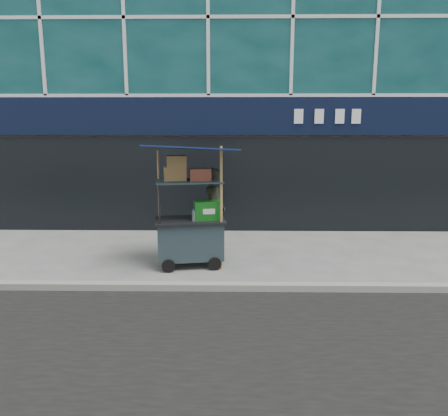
{
  "coord_description": "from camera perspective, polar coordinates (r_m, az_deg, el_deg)",
  "views": [
    {
      "loc": [
        0.55,
        -7.08,
        2.74
      ],
      "look_at": [
        0.42,
        1.2,
        1.12
      ],
      "focal_mm": 35.0,
      "sensor_mm": 36.0,
      "label": 1
    }
  ],
  "objects": [
    {
      "name": "vendor_man",
      "position": [
        8.7,
        -1.31,
        -0.9
      ],
      "size": [
        0.48,
        0.7,
        1.88
      ],
      "primitive_type": "imported",
      "rotation": [
        0.0,
        0.0,
        1.53
      ],
      "color": "black",
      "rests_on": "ground"
    },
    {
      "name": "curb",
      "position": [
        7.4,
        -3.47,
        -10.21
      ],
      "size": [
        80.0,
        0.18,
        0.12
      ],
      "primitive_type": "cube",
      "color": "gray",
      "rests_on": "ground"
    },
    {
      "name": "vendor_cart",
      "position": [
        8.44,
        -4.37,
        -2.04
      ],
      "size": [
        1.95,
        1.52,
        2.38
      ],
      "rotation": [
        0.0,
        0.0,
        0.17
      ],
      "color": "#1C2B30",
      "rests_on": "ground"
    },
    {
      "name": "building",
      "position": [
        14.41,
        -1.44,
        24.19
      ],
      "size": [
        16.0,
        6.2,
        12.0
      ],
      "color": "gray",
      "rests_on": "ground"
    },
    {
      "name": "ground",
      "position": [
        7.61,
        -3.35,
        -10.08
      ],
      "size": [
        80.0,
        80.0,
        0.0
      ],
      "primitive_type": "plane",
      "color": "slate",
      "rests_on": "ground"
    }
  ]
}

